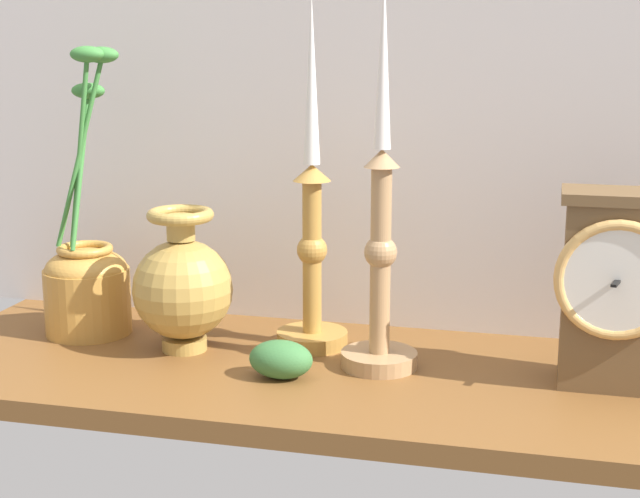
# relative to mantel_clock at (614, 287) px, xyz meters

# --- Properties ---
(ground_plane) EXTENTS (1.00, 0.36, 0.02)m
(ground_plane) POSITION_rel_mantel_clock_xyz_m (-0.31, -0.02, -0.12)
(ground_plane) COLOR brown
(back_wall) EXTENTS (1.20, 0.02, 0.65)m
(back_wall) POSITION_rel_mantel_clock_xyz_m (-0.31, 0.17, 0.21)
(back_wall) COLOR silver
(back_wall) RESTS_ON ground_plane
(mantel_clock) EXTENTS (0.13, 0.10, 0.22)m
(mantel_clock) POSITION_rel_mantel_clock_xyz_m (0.00, 0.00, 0.00)
(mantel_clock) COLOR brown
(mantel_clock) RESTS_ON ground_plane
(candlestick_tall_left) EXTENTS (0.09, 0.09, 0.42)m
(candlestick_tall_left) POSITION_rel_mantel_clock_xyz_m (-0.35, 0.06, 0.02)
(candlestick_tall_left) COLOR #B38239
(candlestick_tall_left) RESTS_ON ground_plane
(candlestick_tall_center) EXTENTS (0.09, 0.09, 0.45)m
(candlestick_tall_center) POSITION_rel_mantel_clock_xyz_m (-0.25, -0.00, 0.02)
(candlestick_tall_center) COLOR tan
(candlestick_tall_center) RESTS_ON ground_plane
(brass_vase_bulbous) EXTENTS (0.12, 0.12, 0.17)m
(brass_vase_bulbous) POSITION_rel_mantel_clock_xyz_m (-0.50, 0.00, -0.03)
(brass_vase_bulbous) COLOR #B08B41
(brass_vase_bulbous) RESTS_ON ground_plane
(brass_vase_jar) EXTENTS (0.11, 0.11, 0.36)m
(brass_vase_jar) POSITION_rel_mantel_clock_xyz_m (-0.64, 0.04, -0.04)
(brass_vase_jar) COLOR #BA8439
(brass_vase_jar) RESTS_ON ground_plane
(ivy_sprig) EXTENTS (0.07, 0.05, 0.04)m
(ivy_sprig) POSITION_rel_mantel_clock_xyz_m (-0.35, -0.06, -0.09)
(ivy_sprig) COLOR #397139
(ivy_sprig) RESTS_ON ground_plane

